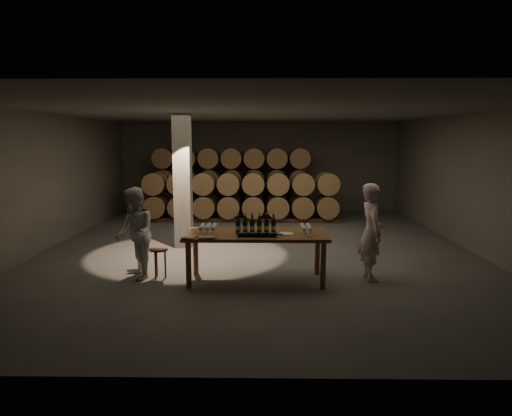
{
  "coord_description": "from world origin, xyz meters",
  "views": [
    {
      "loc": [
        0.13,
        -10.67,
        2.6
      ],
      "look_at": [
        -0.03,
        -0.75,
        1.1
      ],
      "focal_mm": 32.0,
      "sensor_mm": 36.0,
      "label": 1
    }
  ],
  "objects_px": {
    "tasting_table": "(256,239)",
    "person_man": "(371,232)",
    "notebook_near": "(206,237)",
    "stool": "(159,254)",
    "person_woman": "(135,233)",
    "bottle_cluster": "(256,226)",
    "plate": "(286,234)"
  },
  "relations": [
    {
      "from": "tasting_table",
      "to": "person_man",
      "type": "bearing_deg",
      "value": 3.21
    },
    {
      "from": "notebook_near",
      "to": "person_man",
      "type": "height_order",
      "value": "person_man"
    },
    {
      "from": "tasting_table",
      "to": "notebook_near",
      "type": "relative_size",
      "value": 9.77
    },
    {
      "from": "stool",
      "to": "person_woman",
      "type": "xyz_separation_m",
      "value": [
        -0.43,
        -0.03,
        0.4
      ]
    },
    {
      "from": "tasting_table",
      "to": "person_man",
      "type": "distance_m",
      "value": 2.14
    },
    {
      "from": "tasting_table",
      "to": "person_woman",
      "type": "bearing_deg",
      "value": 177.07
    },
    {
      "from": "tasting_table",
      "to": "person_man",
      "type": "height_order",
      "value": "person_man"
    },
    {
      "from": "bottle_cluster",
      "to": "stool",
      "type": "height_order",
      "value": "bottle_cluster"
    },
    {
      "from": "tasting_table",
      "to": "plate",
      "type": "xyz_separation_m",
      "value": [
        0.55,
        -0.09,
        0.11
      ]
    },
    {
      "from": "bottle_cluster",
      "to": "plate",
      "type": "bearing_deg",
      "value": -11.47
    },
    {
      "from": "bottle_cluster",
      "to": "person_woman",
      "type": "relative_size",
      "value": 0.43
    },
    {
      "from": "stool",
      "to": "person_man",
      "type": "distance_m",
      "value": 3.99
    },
    {
      "from": "bottle_cluster",
      "to": "notebook_near",
      "type": "distance_m",
      "value": 0.98
    },
    {
      "from": "person_man",
      "to": "stool",
      "type": "bearing_deg",
      "value": 86.03
    },
    {
      "from": "tasting_table",
      "to": "bottle_cluster",
      "type": "xyz_separation_m",
      "value": [
        -0.01,
        0.02,
        0.23
      ]
    },
    {
      "from": "notebook_near",
      "to": "plate",
      "type": "bearing_deg",
      "value": 5.52
    },
    {
      "from": "plate",
      "to": "person_man",
      "type": "xyz_separation_m",
      "value": [
        1.58,
        0.21,
        -0.0
      ]
    },
    {
      "from": "notebook_near",
      "to": "tasting_table",
      "type": "bearing_deg",
      "value": 18.91
    },
    {
      "from": "stool",
      "to": "notebook_near",
      "type": "bearing_deg",
      "value": -31.36
    },
    {
      "from": "plate",
      "to": "person_woman",
      "type": "height_order",
      "value": "person_woman"
    },
    {
      "from": "plate",
      "to": "stool",
      "type": "distance_m",
      "value": 2.43
    },
    {
      "from": "plate",
      "to": "person_woman",
      "type": "bearing_deg",
      "value": 175.8
    },
    {
      "from": "tasting_table",
      "to": "notebook_near",
      "type": "distance_m",
      "value": 0.97
    },
    {
      "from": "bottle_cluster",
      "to": "notebook_near",
      "type": "bearing_deg",
      "value": -150.98
    },
    {
      "from": "tasting_table",
      "to": "person_woman",
      "type": "xyz_separation_m",
      "value": [
        -2.27,
        0.12,
        0.07
      ]
    },
    {
      "from": "tasting_table",
      "to": "notebook_near",
      "type": "height_order",
      "value": "notebook_near"
    },
    {
      "from": "notebook_near",
      "to": "person_woman",
      "type": "height_order",
      "value": "person_woman"
    },
    {
      "from": "person_woman",
      "to": "plate",
      "type": "bearing_deg",
      "value": 56.16
    },
    {
      "from": "stool",
      "to": "person_woman",
      "type": "bearing_deg",
      "value": -176.02
    },
    {
      "from": "bottle_cluster",
      "to": "stool",
      "type": "xyz_separation_m",
      "value": [
        -1.83,
        0.12,
        -0.56
      ]
    },
    {
      "from": "person_man",
      "to": "tasting_table",
      "type": "bearing_deg",
      "value": 89.62
    },
    {
      "from": "plate",
      "to": "stool",
      "type": "bearing_deg",
      "value": 174.32
    }
  ]
}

